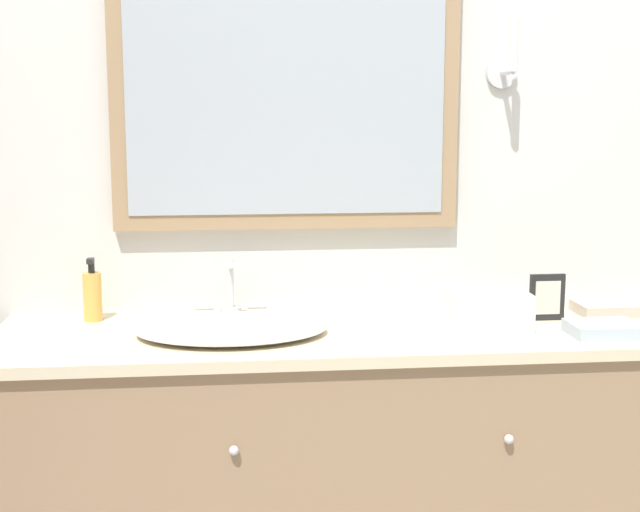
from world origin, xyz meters
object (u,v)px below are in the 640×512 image
Objects in this scene: soap_bottle at (92,295)px; picture_frame at (547,297)px; sink_basin at (232,327)px; appliance_box at (488,311)px.

soap_bottle reaches higher than picture_frame.
sink_basin reaches higher than appliance_box.
sink_basin is 0.88m from picture_frame.
soap_bottle is at bearing 168.00° from appliance_box.
soap_bottle is at bearing 174.04° from picture_frame.
sink_basin is 0.43m from soap_bottle.
sink_basin is 2.81× the size of soap_bottle.
sink_basin reaches higher than picture_frame.
appliance_box is (1.06, -0.23, -0.02)m from soap_bottle.
picture_frame is at bearing 25.57° from appliance_box.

